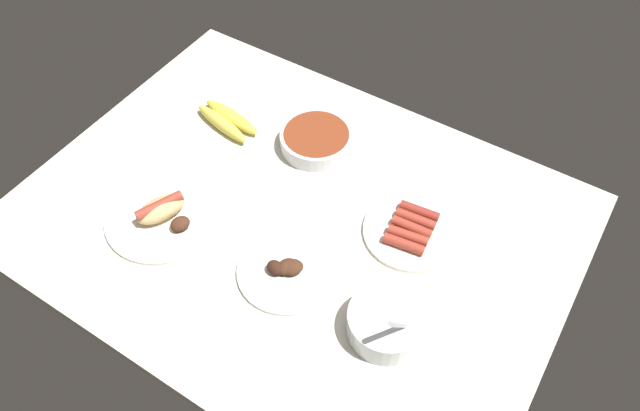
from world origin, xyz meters
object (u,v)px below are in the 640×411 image
object	(u,v)px
plate_hotdog_assembled	(163,214)
plate_sausages	(411,230)
banana_bunch	(227,120)
bowl_chili	(316,139)
bowl_coleslaw	(387,322)
plate_grilled_meat	(287,270)

from	to	relation	value
plate_hotdog_assembled	plate_sausages	world-z (taller)	plate_hotdog_assembled
banana_bunch	bowl_chili	bearing A→B (deg)	14.18
banana_bunch	bowl_coleslaw	bearing A→B (deg)	-25.28
plate_hotdog_assembled	banana_bunch	xyz separation A→B (cm)	(-6.35, 31.36, 0.13)
bowl_chili	plate_hotdog_assembled	bearing A→B (deg)	-114.32
plate_grilled_meat	bowl_coleslaw	distance (cm)	23.96
plate_hotdog_assembled	banana_bunch	distance (cm)	32.00
banana_bunch	bowl_coleslaw	xyz separation A→B (cm)	(61.49, -29.04, 1.61)
plate_hotdog_assembled	plate_sausages	size ratio (longest dim) A/B	1.22
plate_sausages	banana_bunch	size ratio (longest dim) A/B	1.13
banana_bunch	plate_grilled_meat	bearing A→B (deg)	-36.93
plate_hotdog_assembled	bowl_coleslaw	size ratio (longest dim) A/B	1.63
bowl_coleslaw	plate_hotdog_assembled	bearing A→B (deg)	-177.59
plate_hotdog_assembled	bowl_chili	size ratio (longest dim) A/B	1.45
plate_sausages	plate_grilled_meat	world-z (taller)	plate_grilled_meat
plate_sausages	bowl_coleslaw	xyz separation A→B (cm)	(6.50, -23.68, 2.26)
plate_hotdog_assembled	plate_grilled_meat	bearing A→B (deg)	5.57
plate_hotdog_assembled	plate_grilled_meat	size ratio (longest dim) A/B	1.22
plate_hotdog_assembled	bowl_chili	world-z (taller)	plate_hotdog_assembled
plate_sausages	plate_grilled_meat	distance (cm)	28.75
plate_grilled_meat	bowl_coleslaw	world-z (taller)	bowl_coleslaw
bowl_chili	banana_bunch	world-z (taller)	bowl_chili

